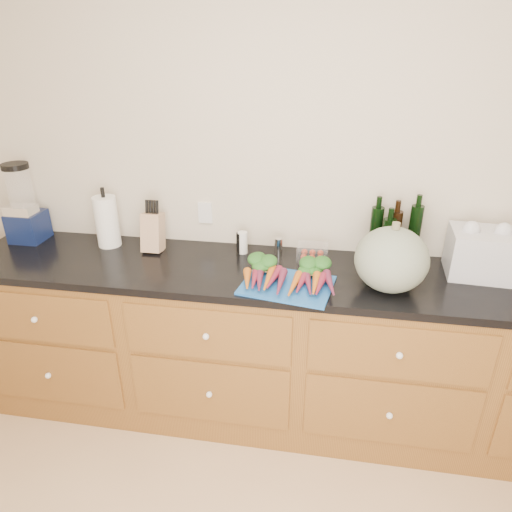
% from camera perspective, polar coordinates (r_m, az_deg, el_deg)
% --- Properties ---
extents(wall_back, '(4.10, 0.05, 2.60)m').
position_cam_1_polar(wall_back, '(2.50, 7.18, 8.75)').
color(wall_back, beige).
rests_on(wall_back, ground).
extents(cabinets, '(3.60, 0.64, 0.90)m').
position_cam_1_polar(cabinets, '(2.58, 5.78, -11.76)').
color(cabinets, brown).
rests_on(cabinets, ground).
extents(countertop, '(3.64, 0.62, 0.04)m').
position_cam_1_polar(countertop, '(2.34, 6.29, -2.48)').
color(countertop, black).
rests_on(countertop, cabinets).
extents(cutting_board, '(0.47, 0.38, 0.01)m').
position_cam_1_polar(cutting_board, '(2.19, 3.92, -3.67)').
color(cutting_board, '#1B58A8').
rests_on(cutting_board, countertop).
extents(carrots, '(0.43, 0.31, 0.06)m').
position_cam_1_polar(carrots, '(2.21, 4.05, -2.46)').
color(carrots, '#CC6518').
rests_on(carrots, cutting_board).
extents(squash, '(0.34, 0.34, 0.30)m').
position_cam_1_polar(squash, '(2.19, 16.57, -0.43)').
color(squash, slate).
rests_on(squash, countertop).
extents(blender_appliance, '(0.18, 0.18, 0.45)m').
position_cam_1_polar(blender_appliance, '(2.94, -27.02, 5.40)').
color(blender_appliance, '#0E1941').
rests_on(blender_appliance, countertop).
extents(paper_towel, '(0.13, 0.13, 0.29)m').
position_cam_1_polar(paper_towel, '(2.70, -18.14, 4.11)').
color(paper_towel, white).
rests_on(paper_towel, countertop).
extents(knife_block, '(0.11, 0.11, 0.21)m').
position_cam_1_polar(knife_block, '(2.58, -12.76, 2.91)').
color(knife_block, tan).
rests_on(knife_block, countertop).
extents(grinder_salt, '(0.05, 0.05, 0.12)m').
position_cam_1_polar(grinder_salt, '(2.50, -1.68, 1.69)').
color(grinder_salt, white).
rests_on(grinder_salt, countertop).
extents(grinder_pepper, '(0.05, 0.05, 0.12)m').
position_cam_1_polar(grinder_pepper, '(2.50, -1.93, 1.65)').
color(grinder_pepper, black).
rests_on(grinder_pepper, countertop).
extents(canister_chrome, '(0.04, 0.04, 0.10)m').
position_cam_1_polar(canister_chrome, '(2.48, 2.83, 1.15)').
color(canister_chrome, silver).
rests_on(canister_chrome, countertop).
extents(tomato_box, '(0.16, 0.13, 0.08)m').
position_cam_1_polar(tomato_box, '(2.46, 7.05, 0.51)').
color(tomato_box, white).
rests_on(tomato_box, countertop).
extents(bottles, '(0.26, 0.13, 0.31)m').
position_cam_1_polar(bottles, '(2.48, 16.75, 2.38)').
color(bottles, black).
rests_on(bottles, countertop).
extents(grocery_bag, '(0.33, 0.27, 0.23)m').
position_cam_1_polar(grocery_bag, '(2.51, 26.40, 0.29)').
color(grocery_bag, silver).
rests_on(grocery_bag, countertop).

